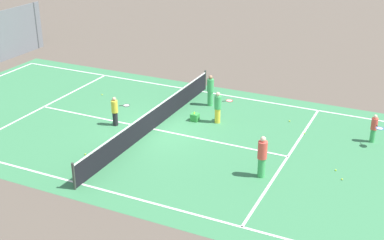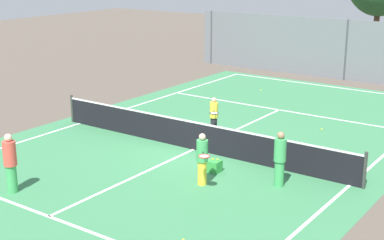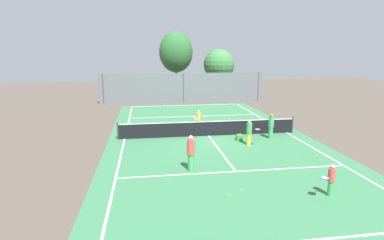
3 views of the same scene
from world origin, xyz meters
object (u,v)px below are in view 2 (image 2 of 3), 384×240
(player_0, at_px, (214,116))
(tennis_ball_3, at_px, (140,123))
(player_3, at_px, (280,159))
(ball_crate, at_px, (215,166))
(tennis_ball_0, at_px, (322,129))
(tennis_ball_1, at_px, (183,240))
(player_2, at_px, (202,159))
(tennis_ball_5, at_px, (261,90))
(player_1, at_px, (10,163))

(player_0, relative_size, tennis_ball_3, 21.45)
(player_3, height_order, ball_crate, player_3)
(player_0, height_order, tennis_ball_0, player_0)
(ball_crate, bearing_deg, tennis_ball_1, -66.16)
(player_3, height_order, tennis_ball_1, player_3)
(player_3, bearing_deg, tennis_ball_0, 101.18)
(player_2, height_order, tennis_ball_3, player_2)
(tennis_ball_0, bearing_deg, player_0, -136.67)
(tennis_ball_1, distance_m, tennis_ball_3, 9.76)
(player_2, height_order, player_3, player_3)
(player_0, height_order, tennis_ball_1, player_0)
(player_0, xyz_separation_m, player_2, (2.35, -4.21, 0.07))
(tennis_ball_5, bearing_deg, player_1, -88.72)
(player_0, height_order, tennis_ball_5, player_0)
(player_2, relative_size, tennis_ball_0, 23.42)
(ball_crate, xyz_separation_m, tennis_ball_5, (-4.10, 10.48, -0.15))
(player_1, height_order, player_2, player_1)
(tennis_ball_5, bearing_deg, tennis_ball_1, -67.93)
(player_0, bearing_deg, player_1, -102.35)
(player_2, bearing_deg, player_0, 119.15)
(player_0, xyz_separation_m, ball_crate, (2.07, -3.13, -0.55))
(player_1, relative_size, player_3, 1.05)
(player_2, distance_m, tennis_ball_0, 7.14)
(tennis_ball_3, bearing_deg, tennis_ball_5, 82.07)
(player_3, bearing_deg, tennis_ball_3, 161.12)
(ball_crate, bearing_deg, player_3, 3.32)
(ball_crate, distance_m, tennis_ball_3, 5.82)
(player_0, xyz_separation_m, player_1, (-1.69, -7.71, 0.14))
(player_3, xyz_separation_m, tennis_ball_1, (-0.29, -4.27, -0.80))
(player_1, distance_m, tennis_ball_5, 15.09)
(player_0, bearing_deg, tennis_ball_1, -61.77)
(player_2, height_order, tennis_ball_1, player_2)
(player_1, bearing_deg, tennis_ball_3, 101.23)
(player_0, bearing_deg, tennis_ball_0, 43.33)
(tennis_ball_1, xyz_separation_m, tennis_ball_3, (-7.02, 6.77, 0.00))
(player_0, bearing_deg, player_2, -60.85)
(player_0, distance_m, ball_crate, 3.79)
(ball_crate, height_order, tennis_ball_0, ball_crate)
(player_2, distance_m, tennis_ball_3, 6.64)
(tennis_ball_5, bearing_deg, player_0, -74.60)
(tennis_ball_0, relative_size, tennis_ball_1, 1.00)
(tennis_ball_1, distance_m, tennis_ball_5, 15.78)
(tennis_ball_0, distance_m, tennis_ball_3, 7.01)
(player_2, relative_size, tennis_ball_3, 23.42)
(ball_crate, relative_size, tennis_ball_0, 6.45)
(tennis_ball_1, xyz_separation_m, tennis_ball_5, (-5.93, 14.63, 0.00))
(player_0, height_order, ball_crate, player_0)
(tennis_ball_0, height_order, tennis_ball_3, same)
(player_3, bearing_deg, tennis_ball_1, -93.89)
(tennis_ball_0, bearing_deg, ball_crate, -99.12)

